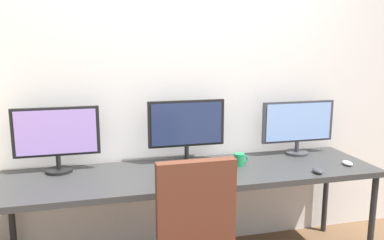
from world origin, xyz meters
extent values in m
cube|color=silver|center=(0.00, 1.02, 1.30)|extent=(4.99, 0.10, 2.60)
cube|color=#333333|center=(0.00, 0.60, 0.72)|extent=(2.59, 0.68, 0.04)
cylinder|color=#262628|center=(1.24, 0.31, 0.35)|extent=(0.04, 0.04, 0.70)
cylinder|color=#262628|center=(-1.24, 0.89, 0.35)|extent=(0.04, 0.04, 0.70)
cylinder|color=#262628|center=(1.24, 0.89, 0.35)|extent=(0.04, 0.04, 0.70)
cube|color=#592D1E|center=(-0.13, 0.04, 0.75)|extent=(0.44, 0.07, 0.48)
cylinder|color=black|center=(-0.90, 0.81, 0.75)|extent=(0.18, 0.18, 0.02)
cylinder|color=black|center=(-0.90, 0.81, 0.81)|extent=(0.03, 0.03, 0.10)
cube|color=black|center=(-0.90, 0.81, 1.02)|extent=(0.57, 0.03, 0.33)
cube|color=#B28CE5|center=(-0.90, 0.80, 1.02)|extent=(0.52, 0.01, 0.30)
cylinder|color=black|center=(0.00, 0.81, 0.75)|extent=(0.18, 0.18, 0.02)
cylinder|color=black|center=(0.00, 0.81, 0.81)|extent=(0.03, 0.03, 0.10)
cube|color=black|center=(0.00, 0.81, 1.03)|extent=(0.57, 0.03, 0.34)
cube|color=navy|center=(0.00, 0.80, 1.03)|extent=(0.52, 0.01, 0.31)
cylinder|color=#38383D|center=(0.90, 0.81, 0.75)|extent=(0.18, 0.18, 0.02)
cylinder|color=#38383D|center=(0.90, 0.81, 0.80)|extent=(0.03, 0.03, 0.08)
cube|color=#38383D|center=(0.90, 0.81, 1.00)|extent=(0.59, 0.03, 0.32)
cube|color=#8CB2F2|center=(0.90, 0.80, 1.00)|extent=(0.55, 0.01, 0.29)
cube|color=#38383D|center=(0.00, 0.37, 0.75)|extent=(0.38, 0.13, 0.02)
ellipsoid|color=#38383D|center=(0.80, 0.35, 0.76)|extent=(0.06, 0.10, 0.03)
ellipsoid|color=silver|center=(1.11, 0.46, 0.76)|extent=(0.06, 0.10, 0.03)
cylinder|color=#1E8C4C|center=(0.35, 0.64, 0.79)|extent=(0.08, 0.08, 0.09)
torus|color=#1E8C4C|center=(0.39, 0.64, 0.79)|extent=(0.06, 0.01, 0.06)
camera|label=1|loc=(-0.65, -1.90, 1.61)|focal=36.71mm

